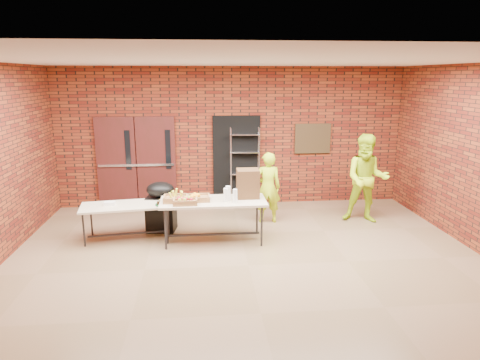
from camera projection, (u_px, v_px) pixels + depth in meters
name	position (u px, v px, depth m)	size (l,w,h in m)	color
room	(249.00, 169.00, 6.53)	(8.08, 7.08, 3.28)	olive
double_doors	(137.00, 162.00, 9.79)	(1.78, 0.12, 2.10)	#431313
dark_doorway	(236.00, 161.00, 10.01)	(1.10, 0.06, 2.10)	black
bronze_plaque	(313.00, 138.00, 10.05)	(0.85, 0.04, 0.70)	#392816
wire_rack	(245.00, 167.00, 9.92)	(0.67, 0.22, 1.84)	#B5B4BC
table_left	(127.00, 207.00, 7.87)	(1.73, 0.90, 0.68)	beige
table_right	(213.00, 204.00, 7.77)	(1.92, 0.80, 0.79)	beige
basket_bananas	(176.00, 198.00, 7.66)	(0.43, 0.33, 0.13)	#A27541
basket_oranges	(198.00, 198.00, 7.72)	(0.40, 0.31, 0.13)	#A27541
basket_apples	(185.00, 201.00, 7.51)	(0.42, 0.33, 0.13)	#A27541
muffin_tray	(165.00, 203.00, 7.83)	(0.36, 0.36, 0.09)	#12441F
napkin_box	(110.00, 203.00, 7.80)	(0.20, 0.13, 0.07)	white
coffee_dispenser	(248.00, 183.00, 7.88)	(0.40, 0.36, 0.53)	#51351B
cup_stack_front	(226.00, 195.00, 7.64)	(0.08, 0.08, 0.25)	white
cup_stack_mid	(235.00, 196.00, 7.58)	(0.08, 0.08, 0.24)	white
cup_stack_back	(228.00, 193.00, 7.72)	(0.09, 0.09, 0.26)	white
covered_grill	(161.00, 206.00, 8.38)	(0.60, 0.52, 0.98)	black
volunteer_woman	(268.00, 188.00, 8.81)	(0.54, 0.35, 1.48)	#B6DB18
volunteer_man	(367.00, 179.00, 8.80)	(0.89, 0.70, 1.84)	#B6DB18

